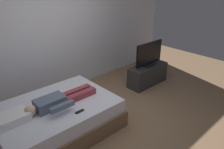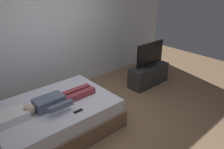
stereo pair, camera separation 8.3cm
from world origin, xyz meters
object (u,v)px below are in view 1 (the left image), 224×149
Objects in this scene: pillow at (11,118)px; tv_stand at (147,75)px; remote at (80,111)px; bed at (57,118)px; person at (58,101)px; tv at (149,55)px.

tv_stand is (3.30, 0.10, -0.35)m from pillow.
remote is at bearing -28.04° from pillow.
bed is 0.78m from pillow.
bed is 0.36m from person.
person is at bearing -176.45° from tv_stand.
bed is 2.32× the size of tv.
pillow is 0.38× the size of person.
pillow is at bearing -178.33° from tv.
remote is 2.51m from tv_stand.
pillow is at bearing 151.96° from remote.
remote reaches higher than tv_stand.
remote is 2.50m from tv.
pillow is 0.44× the size of tv_stand.
tv_stand is 0.53m from tv.
pillow is at bearing -178.33° from tv_stand.
bed is at bearing 114.50° from person.
person is 1.43× the size of tv.
tv is at bearing 13.10° from remote.
remote is at bearing -69.53° from person.
tv reaches higher than tv_stand.
tv_stand is (2.43, 0.56, -0.30)m from remote.
person reaches higher than tv_stand.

